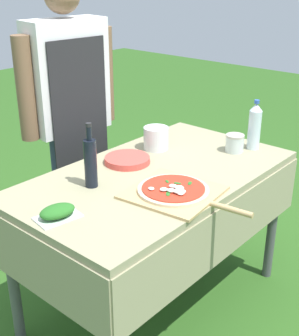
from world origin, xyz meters
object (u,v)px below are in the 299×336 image
object	(u,v)px
herb_container	(57,212)
plate_stack	(128,160)
person_cook	(70,105)
sauce_jar	(235,144)
water_bottle	(255,126)
pizza_on_peel	(175,191)
oil_bottle	(90,162)
prep_table	(156,191)
mixing_tub	(156,138)

from	to	relation	value
herb_container	plate_stack	world-z (taller)	herb_container
person_cook	herb_container	size ratio (longest dim) A/B	8.70
person_cook	plate_stack	size ratio (longest dim) A/B	7.13
sauce_jar	herb_container	bearing A→B (deg)	172.29
herb_container	sauce_jar	size ratio (longest dim) A/B	1.93
person_cook	water_bottle	xyz separation A→B (m)	(0.50, -0.89, -0.06)
plate_stack	sauce_jar	xyz separation A→B (m)	(0.48, -0.32, 0.03)
pizza_on_peel	oil_bottle	bearing A→B (deg)	111.66
water_bottle	herb_container	world-z (taller)	water_bottle
prep_table	pizza_on_peel	world-z (taller)	pizza_on_peel
herb_container	sauce_jar	bearing A→B (deg)	-7.71
prep_table	person_cook	bearing A→B (deg)	83.49
person_cook	water_bottle	bearing A→B (deg)	125.78
person_cook	sauce_jar	bearing A→B (deg)	121.78
person_cook	mixing_tub	distance (m)	0.54
prep_table	person_cook	world-z (taller)	person_cook
herb_container	plate_stack	bearing A→B (deg)	16.93
prep_table	plate_stack	size ratio (longest dim) A/B	6.09
person_cook	plate_stack	distance (m)	0.55
mixing_tub	plate_stack	distance (m)	0.24
pizza_on_peel	oil_bottle	xyz separation A→B (m)	(-0.18, 0.33, 0.10)
oil_bottle	sauce_jar	world-z (taller)	oil_bottle
oil_bottle	herb_container	world-z (taller)	oil_bottle
pizza_on_peel	herb_container	size ratio (longest dim) A/B	3.01
mixing_tub	water_bottle	bearing A→B (deg)	-48.51
mixing_tub	oil_bottle	bearing A→B (deg)	-171.38
pizza_on_peel	herb_container	world-z (taller)	herb_container
mixing_tub	herb_container	bearing A→B (deg)	-166.73
water_bottle	mixing_tub	world-z (taller)	water_bottle
oil_bottle	pizza_on_peel	bearing A→B (deg)	-61.58
prep_table	sauce_jar	bearing A→B (deg)	-15.43
pizza_on_peel	plate_stack	distance (m)	0.41
prep_table	pizza_on_peel	xyz separation A→B (m)	(-0.12, -0.21, 0.11)
water_bottle	plate_stack	size ratio (longest dim) A/B	1.17
pizza_on_peel	prep_table	bearing A→B (deg)	53.21
oil_bottle	mixing_tub	size ratio (longest dim) A/B	2.21
oil_bottle	herb_container	distance (m)	0.32
person_cook	water_bottle	distance (m)	1.02
pizza_on_peel	sauce_jar	distance (m)	0.60
plate_stack	person_cook	bearing A→B (deg)	81.33
prep_table	plate_stack	world-z (taller)	plate_stack
prep_table	herb_container	bearing A→B (deg)	178.91
person_cook	prep_table	bearing A→B (deg)	89.74
herb_container	water_bottle	bearing A→B (deg)	-9.52
prep_table	sauce_jar	xyz separation A→B (m)	(0.48, -0.13, 0.14)
water_bottle	herb_container	bearing A→B (deg)	170.48
oil_bottle	prep_table	bearing A→B (deg)	-22.31
mixing_tub	prep_table	bearing A→B (deg)	-139.61
person_cook	sauce_jar	xyz separation A→B (m)	(0.40, -0.84, -0.14)
herb_container	sauce_jar	distance (m)	1.07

